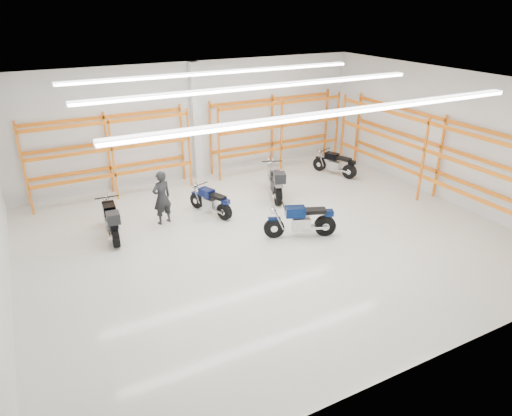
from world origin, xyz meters
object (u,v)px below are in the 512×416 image
motorcycle_back_a (112,221)px  motorcycle_back_b (212,202)px  standing_man (162,198)px  structural_column (196,122)px  motorcycle_main (303,221)px  motorcycle_back_c (275,182)px  motorcycle_back_d (336,164)px

motorcycle_back_a → motorcycle_back_b: motorcycle_back_a is taller
motorcycle_back_b → standing_man: bearing=175.3°
standing_man → structural_column: 4.43m
motorcycle_main → motorcycle_back_c: (0.73, 2.97, 0.10)m
motorcycle_main → structural_column: bearing=98.6°
motorcycle_back_a → motorcycle_back_c: size_ratio=0.96×
motorcycle_back_c → standing_man: bearing=-178.3°
motorcycle_back_b → standing_man: (-1.62, 0.13, 0.44)m
motorcycle_main → motorcycle_back_b: (-1.84, 2.72, -0.06)m
motorcycle_main → structural_column: 6.54m
standing_man → structural_column: size_ratio=0.39×
motorcycle_back_a → motorcycle_back_c: bearing=4.1°
motorcycle_back_b → motorcycle_back_d: 6.06m
motorcycle_main → motorcycle_back_d: bearing=43.2°
motorcycle_back_a → structural_column: 5.81m
motorcycle_back_c → standing_man: standing_man is taller
motorcycle_back_d → motorcycle_back_c: bearing=-165.2°
motorcycle_back_d → standing_man: bearing=-172.4°
motorcycle_back_b → motorcycle_back_c: size_ratio=0.78×
motorcycle_main → motorcycle_back_a: motorcycle_back_a is taller
motorcycle_back_a → standing_man: size_ratio=1.29×
motorcycle_main → motorcycle_back_d: motorcycle_main is taller
motorcycle_back_b → standing_man: standing_man is taller
motorcycle_main → motorcycle_back_c: motorcycle_back_c is taller
motorcycle_back_c → structural_column: 4.02m
motorcycle_back_b → structural_column: size_ratio=0.41×
structural_column → motorcycle_back_a: bearing=-138.6°
motorcycle_main → standing_man: standing_man is taller
structural_column → standing_man: bearing=-126.7°
motorcycle_main → structural_column: size_ratio=0.46×
structural_column → motorcycle_back_c: bearing=-62.8°
motorcycle_main → motorcycle_back_a: 5.72m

